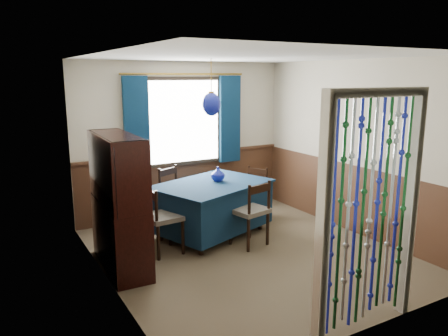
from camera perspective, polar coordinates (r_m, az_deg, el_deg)
floor at (r=5.82m, az=3.24°, el=-11.04°), size 4.00×4.00×0.00m
ceiling at (r=5.36m, az=3.56°, el=14.36°), size 4.00×4.00×0.00m
wall_back at (r=7.19m, az=-5.32°, el=3.74°), size 3.60×0.00×3.60m
wall_front at (r=3.98m, az=19.30°, el=-3.65°), size 3.60×0.00×3.60m
wall_left at (r=4.74m, az=-15.19°, el=-0.93°), size 0.00×4.00×4.00m
wall_right at (r=6.60m, az=16.64°, el=2.54°), size 0.00×4.00×4.00m
wainscot_back at (r=7.32m, az=-5.16°, el=-2.10°), size 3.60×0.00×3.60m
wainscot_front at (r=4.24m, az=18.43°, el=-13.42°), size 3.60×0.00×3.60m
wainscot_left at (r=4.96m, az=-14.54°, el=-9.38°), size 0.00×4.00×4.00m
wainscot_right at (r=6.75m, az=16.17°, el=-3.76°), size 0.00×4.00×4.00m
window at (r=7.11m, az=-5.20°, el=6.08°), size 1.32×0.12×1.42m
doorway at (r=4.07m, az=18.47°, el=-6.18°), size 1.16×0.12×2.18m
dining_table at (r=6.32m, az=-1.59°, el=-4.85°), size 1.88×1.58×0.77m
chair_near at (r=5.92m, az=3.52°, el=-5.66°), size 0.53×0.51×0.91m
chair_far at (r=6.82m, az=-6.37°, el=-3.41°), size 0.57×0.56×0.89m
chair_left at (r=5.71m, az=-8.13°, el=-6.44°), size 0.46×0.48×0.91m
chair_right at (r=7.07m, az=3.86°, el=-3.10°), size 0.54×0.54×0.82m
sideboard at (r=5.37m, az=-13.51°, el=-6.88°), size 0.47×1.25×1.62m
pendant_lamp at (r=6.06m, az=-1.67°, el=8.34°), size 0.26×0.26×0.77m
vase_table at (r=6.33m, az=-0.81°, el=-0.86°), size 0.20×0.20×0.20m
bowl_shelf at (r=4.97m, az=-12.25°, el=-1.57°), size 0.26×0.26×0.05m
vase_sideboard at (r=5.61m, az=-14.07°, el=-2.57°), size 0.22×0.22×0.18m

